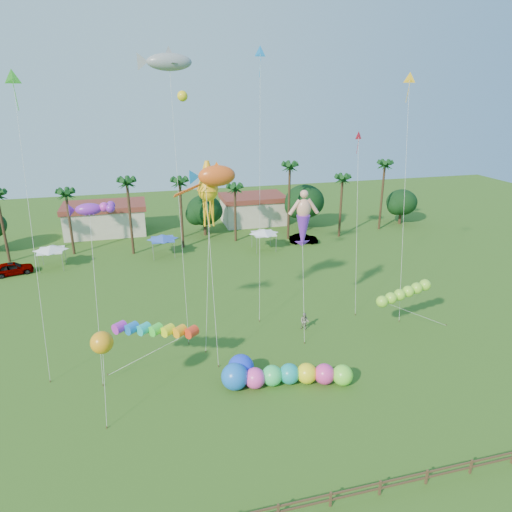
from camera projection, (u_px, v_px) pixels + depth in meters
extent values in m
plane|color=#285116|center=(294.00, 432.00, 30.53)|extent=(160.00, 160.00, 0.00)
cylinder|color=#3A2819|center=(3.00, 229.00, 59.06)|extent=(0.36, 0.36, 9.00)
cylinder|color=#3A2819|center=(70.00, 224.00, 61.97)|extent=(0.36, 0.36, 8.50)
cylinder|color=#3A2819|center=(130.00, 219.00, 61.81)|extent=(0.36, 0.36, 10.00)
cylinder|color=#3A2819|center=(182.00, 215.00, 64.48)|extent=(0.36, 0.36, 9.50)
cylinder|color=#3A2819|center=(235.00, 215.00, 67.56)|extent=(0.36, 0.36, 8.00)
cylinder|color=#3A2819|center=(289.00, 203.00, 68.05)|extent=(0.36, 0.36, 11.00)
cylinder|color=#3A2819|center=(341.00, 208.00, 69.40)|extent=(0.36, 0.36, 9.00)
cylinder|color=#3A2819|center=(382.00, 198.00, 72.87)|extent=(0.36, 0.36, 10.50)
sphere|color=#113814|center=(204.00, 210.00, 70.22)|extent=(5.46, 5.46, 5.46)
sphere|color=#113814|center=(304.00, 201.00, 72.93)|extent=(6.30, 6.30, 6.30)
sphere|color=#113814|center=(402.00, 202.00, 76.41)|extent=(5.04, 5.04, 5.04)
cube|color=beige|center=(106.00, 221.00, 71.87)|extent=(12.00, 7.00, 4.00)
cube|color=beige|center=(253.00, 211.00, 77.61)|extent=(10.00, 7.00, 4.00)
pyramid|color=white|center=(50.00, 248.00, 57.47)|extent=(3.00, 3.00, 0.60)
pyramid|color=blue|center=(162.00, 237.00, 61.73)|extent=(3.00, 3.00, 0.60)
pyramid|color=white|center=(264.00, 231.00, 64.17)|extent=(3.00, 3.00, 0.60)
cube|color=brown|center=(278.00, 511.00, 24.19)|extent=(0.12, 0.12, 1.00)
cube|color=brown|center=(331.00, 499.00, 24.91)|extent=(0.12, 0.12, 1.00)
cube|color=brown|center=(380.00, 488.00, 25.62)|extent=(0.12, 0.12, 1.00)
cube|color=brown|center=(427.00, 477.00, 26.34)|extent=(0.12, 0.12, 1.00)
cube|color=brown|center=(471.00, 467.00, 27.06)|extent=(0.12, 0.12, 1.00)
cube|color=brown|center=(331.00, 494.00, 24.79)|extent=(36.00, 0.08, 0.10)
cube|color=brown|center=(330.00, 500.00, 24.92)|extent=(36.00, 0.08, 0.10)
imported|color=#4C4C54|center=(12.00, 268.00, 56.12)|extent=(5.07, 3.06, 1.62)
imported|color=#4C4C54|center=(304.00, 239.00, 67.58)|extent=(4.37, 2.27, 1.37)
imported|color=gray|center=(305.00, 321.00, 43.20)|extent=(1.05, 1.01, 1.71)
sphere|color=#FF43B2|center=(255.00, 378.00, 34.81)|extent=(1.63, 1.63, 1.63)
sphere|color=#33DB68|center=(272.00, 376.00, 35.13)|extent=(1.63, 1.63, 1.63)
sphere|color=teal|center=(289.00, 374.00, 35.34)|extent=(1.63, 1.63, 1.63)
sphere|color=yellow|center=(307.00, 373.00, 35.40)|extent=(1.63, 1.63, 1.63)
sphere|color=#EE3898|center=(324.00, 374.00, 35.32)|extent=(1.63, 1.63, 1.63)
sphere|color=#75F636|center=(342.00, 375.00, 35.18)|extent=(1.63, 1.63, 1.63)
sphere|color=blue|center=(235.00, 377.00, 34.62)|extent=(2.42, 2.42, 2.08)
sphere|color=#1B3BF6|center=(241.00, 367.00, 35.80)|extent=(2.06, 2.06, 2.06)
cylinder|color=red|center=(171.00, 334.00, 35.41)|extent=(5.96, 3.84, 0.86)
cylinder|color=silver|center=(149.00, 354.00, 36.16)|extent=(6.75, 1.24, 3.67)
cylinder|color=brown|center=(108.00, 374.00, 36.51)|extent=(0.08, 0.08, 0.16)
ellipsoid|color=#8DE031|center=(382.00, 302.00, 41.87)|extent=(6.00, 2.16, 1.29)
cylinder|color=silver|center=(415.00, 314.00, 43.05)|extent=(6.99, 0.49, 3.23)
cylinder|color=brown|center=(446.00, 325.00, 44.20)|extent=(0.08, 0.08, 0.16)
sphere|color=orange|center=(102.00, 342.00, 30.30)|extent=(1.58, 1.58, 1.52)
cylinder|color=silver|center=(104.00, 386.00, 30.56)|extent=(0.27, 1.56, 5.74)
cylinder|color=brown|center=(107.00, 427.00, 30.79)|extent=(0.08, 0.08, 0.16)
cylinder|color=silver|center=(304.00, 283.00, 40.84)|extent=(0.71, 3.26, 10.41)
cylinder|color=brown|center=(304.00, 343.00, 41.06)|extent=(0.08, 0.08, 0.16)
ellipsoid|color=#DC5218|center=(217.00, 176.00, 37.73)|extent=(4.89, 2.46, 1.95)
cylinder|color=silver|center=(218.00, 271.00, 37.69)|extent=(1.29, 5.42, 14.83)
cylinder|color=brown|center=(219.00, 366.00, 37.62)|extent=(0.08, 0.08, 0.16)
ellipsoid|color=gray|center=(169.00, 62.00, 37.97)|extent=(5.29, 2.89, 1.79)
cylinder|color=silver|center=(179.00, 208.00, 39.50)|extent=(0.27, 5.59, 23.70)
cylinder|color=brown|center=(189.00, 343.00, 41.00)|extent=(0.08, 0.08, 0.16)
cone|color=#F9B114|center=(208.00, 191.00, 38.95)|extent=(2.21, 2.21, 5.43)
cylinder|color=silver|center=(207.00, 273.00, 39.33)|extent=(1.33, 3.92, 13.36)
cylinder|color=brown|center=(206.00, 352.00, 39.68)|extent=(0.08, 0.08, 0.16)
ellipsoid|color=purple|center=(89.00, 209.00, 33.64)|extent=(3.62, 2.50, 1.28)
cylinder|color=silver|center=(96.00, 300.00, 34.44)|extent=(0.32, 3.22, 13.23)
cylinder|color=brown|center=(103.00, 385.00, 35.20)|extent=(0.08, 0.08, 0.16)
cone|color=red|center=(359.00, 136.00, 44.70)|extent=(1.04, 0.53, 1.02)
cylinder|color=silver|center=(357.00, 227.00, 45.46)|extent=(1.22, 4.55, 17.20)
cylinder|color=brown|center=(355.00, 314.00, 46.21)|extent=(0.08, 0.08, 0.16)
cone|color=gold|center=(410.00, 79.00, 41.66)|extent=(1.18, 0.87, 1.23)
cylinder|color=silver|center=(404.00, 205.00, 43.29)|extent=(1.18, 4.65, 22.43)
cylinder|color=brown|center=(399.00, 321.00, 44.89)|extent=(0.08, 0.08, 0.16)
cone|color=#47D532|center=(13.00, 79.00, 32.49)|extent=(1.33, 0.78, 1.33)
cylinder|color=silver|center=(32.00, 237.00, 34.08)|extent=(0.03, 4.96, 22.28)
cylinder|color=brown|center=(50.00, 381.00, 35.65)|extent=(0.08, 0.08, 0.16)
cone|color=#1B90F9|center=(260.00, 53.00, 40.81)|extent=(1.26, 0.42, 1.24)
cylinder|color=silver|center=(260.00, 194.00, 42.89)|extent=(1.24, 4.49, 24.63)
cylinder|color=brown|center=(259.00, 321.00, 44.93)|extent=(0.08, 0.08, 0.16)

